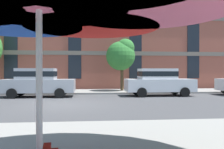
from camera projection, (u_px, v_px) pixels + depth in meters
ground_plane at (63, 105)px, 11.08m from camera, size 120.00×120.00×0.00m
sidewalk_far at (73, 92)px, 17.85m from camera, size 56.00×3.60×0.12m
apartment_building at (78, 0)px, 25.93m from camera, size 47.47×12.08×19.20m
sedan_silver at (38, 82)px, 14.57m from camera, size 4.40×1.98×1.78m
sedan_white at (158, 81)px, 15.31m from camera, size 4.40×1.98×1.78m
street_tree_middle at (121, 54)px, 18.18m from camera, size 2.26×2.26×4.14m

